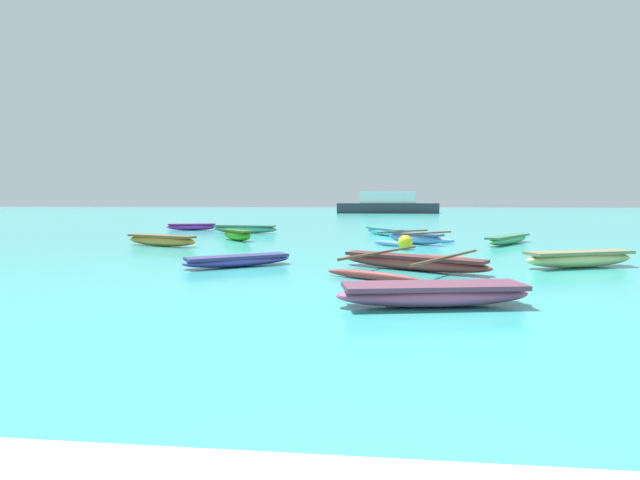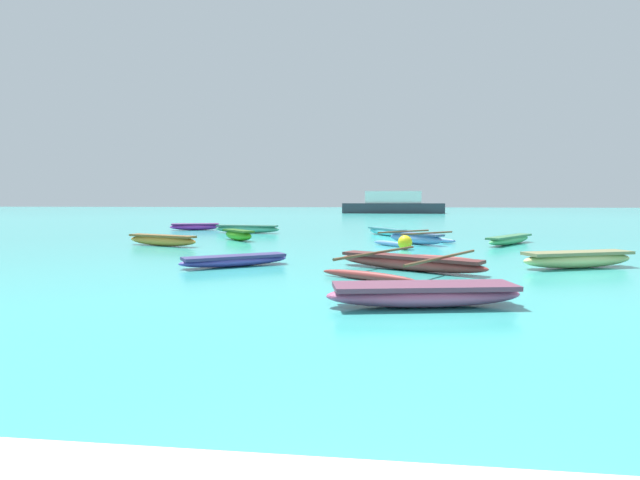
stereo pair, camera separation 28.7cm
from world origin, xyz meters
The scene contains 13 objects.
moored_boat_0 centered at (-10.70, 26.32, 0.22)m, with size 3.03×1.58×0.40m.
moored_boat_1 centered at (-6.05, 19.27, 0.26)m, with size 1.98×2.14×0.47m.
moored_boat_2 centered at (-3.72, 10.88, 0.17)m, with size 2.83×2.25×0.30m.
moored_boat_3 centered at (5.37, 18.70, 0.20)m, with size 2.65×3.44×0.35m.
moored_boat_4 centered at (-8.26, 16.38, 0.24)m, with size 3.34×1.67×0.43m.
moored_boat_5 centered at (0.90, 10.68, 0.20)m, with size 4.24×4.85×0.43m.
moored_boat_6 centered at (5.35, 11.66, 0.24)m, with size 3.30×1.81×0.44m.
moored_boat_7 centered at (1.60, 18.36, 0.24)m, with size 3.45×3.34×0.51m.
moored_boat_8 centered at (0.48, 23.11, 0.21)m, with size 2.04×3.09×0.37m.
moored_boat_9 centered at (-6.96, 24.11, 0.24)m, with size 3.68×1.03×0.43m.
moored_boat_10 centered at (0.90, 6.32, 0.22)m, with size 3.41×1.44×0.38m.
mooring_buoy_0 centered at (1.06, 16.00, 0.26)m, with size 0.52×0.52×0.52m.
distant_ferry centered at (1.89, 65.62, 1.20)m, with size 13.41×2.95×2.95m.
Camera 2 is at (0.14, -2.10, 1.79)m, focal length 28.00 mm.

